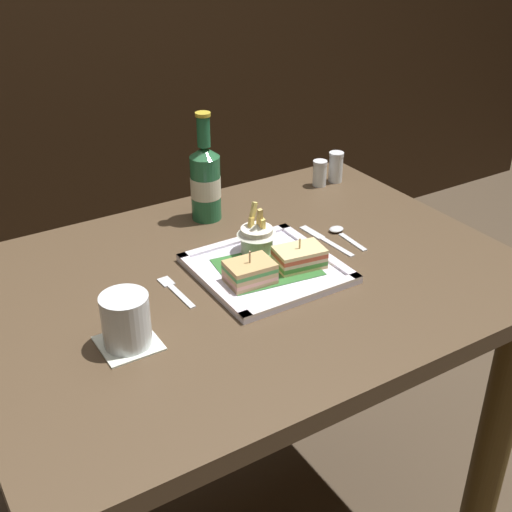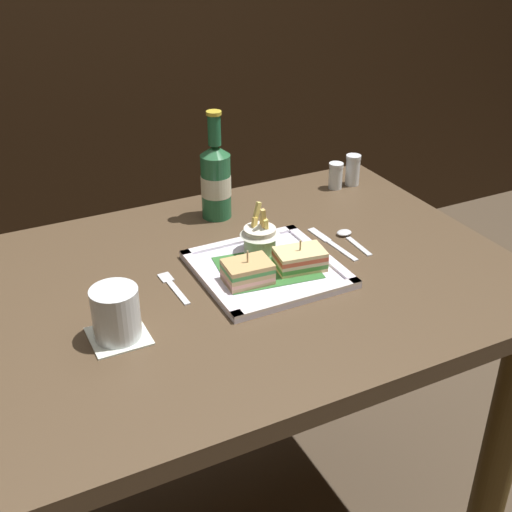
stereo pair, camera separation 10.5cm
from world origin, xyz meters
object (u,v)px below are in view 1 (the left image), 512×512
at_px(beer_bottle, 205,181).
at_px(pepper_shaker, 336,169).
at_px(fork, 175,290).
at_px(sandwich_half_right, 299,257).
at_px(dining_table, 246,338).
at_px(water_glass, 126,323).
at_px(spoon, 340,232).
at_px(knife, 324,239).
at_px(square_plate, 267,269).
at_px(salt_shaker, 320,175).
at_px(fries_cup, 257,235).
at_px(sandwich_half_left, 250,272).

relative_size(beer_bottle, pepper_shaker, 3.17).
relative_size(beer_bottle, fork, 1.98).
distance_m(sandwich_half_right, beer_bottle, 0.33).
bearing_deg(sandwich_half_right, dining_table, 157.03).
height_order(water_glass, spoon, water_glass).
bearing_deg(knife, sandwich_half_right, -147.43).
bearing_deg(dining_table, square_plate, -17.19).
distance_m(dining_table, knife, 0.28).
height_order(square_plate, pepper_shaker, pepper_shaker).
relative_size(salt_shaker, pepper_shaker, 0.84).
relative_size(sandwich_half_right, water_glass, 1.14).
bearing_deg(fork, square_plate, -9.82).
distance_m(fries_cup, beer_bottle, 0.22).
height_order(dining_table, sandwich_half_right, sandwich_half_right).
bearing_deg(knife, fries_cup, 173.75).
xyz_separation_m(sandwich_half_left, water_glass, (-0.28, -0.05, 0.01)).
distance_m(sandwich_half_left, pepper_shaker, 0.58).
height_order(beer_bottle, pepper_shaker, beer_bottle).
height_order(sandwich_half_right, spoon, sandwich_half_right).
distance_m(beer_bottle, knife, 0.31).
distance_m(sandwich_half_right, fries_cup, 0.11).
relative_size(sandwich_half_left, water_glass, 1.01).
height_order(sandwich_half_right, fork, sandwich_half_right).
relative_size(fries_cup, water_glass, 1.15).
height_order(sandwich_half_left, spoon, sandwich_half_left).
bearing_deg(sandwich_half_left, fries_cup, 52.04).
bearing_deg(square_plate, dining_table, 162.81).
relative_size(square_plate, fries_cup, 2.54).
distance_m(square_plate, knife, 0.19).
relative_size(sandwich_half_left, fries_cup, 0.87).
xyz_separation_m(water_glass, salt_shaker, (0.69, 0.39, -0.01)).
xyz_separation_m(sandwich_half_left, fork, (-0.13, 0.06, -0.03)).
height_order(knife, pepper_shaker, pepper_shaker).
xyz_separation_m(water_glass, fork, (0.14, 0.12, -0.04)).
bearing_deg(beer_bottle, dining_table, -101.98).
relative_size(fries_cup, salt_shaker, 1.59).
bearing_deg(sandwich_half_right, pepper_shaker, 43.57).
bearing_deg(beer_bottle, salt_shaker, 2.75).
height_order(fries_cup, beer_bottle, beer_bottle).
xyz_separation_m(sandwich_half_right, spoon, (0.17, 0.08, -0.03)).
distance_m(knife, spoon, 0.05).
bearing_deg(knife, square_plate, -164.91).
bearing_deg(square_plate, spoon, 12.86).
xyz_separation_m(sandwich_half_left, knife, (0.24, 0.08, -0.03)).
bearing_deg(beer_bottle, fries_cup, -89.15).
bearing_deg(square_plate, knife, 15.09).
bearing_deg(beer_bottle, spoon, -47.21).
xyz_separation_m(fork, knife, (0.38, 0.02, 0.00)).
distance_m(square_plate, sandwich_half_left, 0.07).
bearing_deg(water_glass, pepper_shaker, 27.35).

